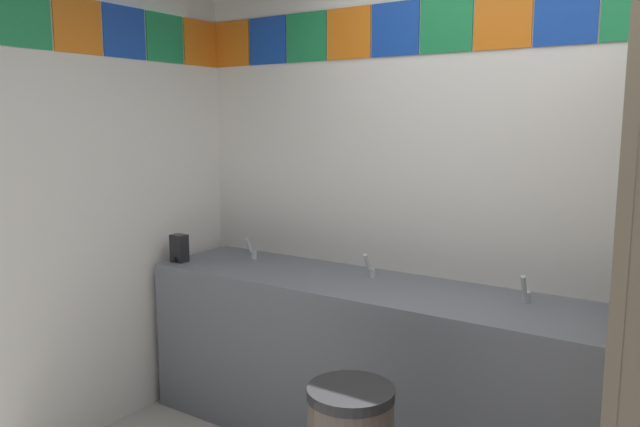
# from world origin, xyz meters

# --- Properties ---
(wall_back) EXTENTS (4.20, 0.09, 2.72)m
(wall_back) POSITION_xyz_m (-0.00, 1.46, 1.37)
(wall_back) COLOR white
(wall_back) RESTS_ON ground_plane
(wall_side) EXTENTS (0.09, 2.84, 2.72)m
(wall_side) POSITION_xyz_m (-2.14, -0.00, 1.37)
(wall_side) COLOR white
(wall_side) RESTS_ON ground_plane
(vanity_counter) EXTENTS (2.39, 0.61, 0.86)m
(vanity_counter) POSITION_xyz_m (-0.86, 1.12, 0.44)
(vanity_counter) COLOR slate
(vanity_counter) RESTS_ON ground_plane
(faucet_left) EXTENTS (0.04, 0.10, 0.14)m
(faucet_left) POSITION_xyz_m (-1.65, 1.21, 0.91)
(faucet_left) COLOR silver
(faucet_left) RESTS_ON vanity_counter
(faucet_center) EXTENTS (0.04, 0.10, 0.14)m
(faucet_center) POSITION_xyz_m (-0.86, 1.21, 0.91)
(faucet_center) COLOR silver
(faucet_center) RESTS_ON vanity_counter
(faucet_right) EXTENTS (0.04, 0.10, 0.14)m
(faucet_right) POSITION_xyz_m (-0.06, 1.21, 0.91)
(faucet_right) COLOR silver
(faucet_right) RESTS_ON vanity_counter
(soap_dispenser) EXTENTS (0.09, 0.09, 0.16)m
(soap_dispenser) POSITION_xyz_m (-1.97, 0.93, 0.94)
(soap_dispenser) COLOR black
(soap_dispenser) RESTS_ON vanity_counter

